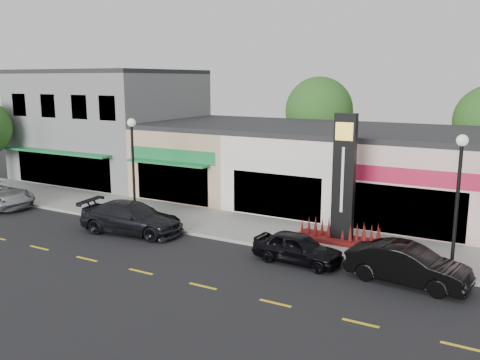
{
  "coord_description": "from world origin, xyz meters",
  "views": [
    {
      "loc": [
        9.95,
        -17.94,
        7.66
      ],
      "look_at": [
        -2.32,
        4.0,
        2.62
      ],
      "focal_mm": 38.0,
      "sensor_mm": 36.0,
      "label": 1
    }
  ],
  "objects_px": {
    "lamp_east_near": "(458,191)",
    "pylon_sign": "(343,198)",
    "car_black_conv": "(408,265)",
    "car_dark_sedan": "(132,218)",
    "car_black_sedan": "(298,248)",
    "lamp_west_near": "(133,159)"
  },
  "relations": [
    {
      "from": "car_dark_sedan",
      "to": "car_black_sedan",
      "type": "relative_size",
      "value": 1.4
    },
    {
      "from": "car_black_conv",
      "to": "lamp_west_near",
      "type": "bearing_deg",
      "value": 90.48
    },
    {
      "from": "lamp_east_near",
      "to": "pylon_sign",
      "type": "distance_m",
      "value": 5.42
    },
    {
      "from": "lamp_east_near",
      "to": "car_black_conv",
      "type": "bearing_deg",
      "value": -133.06
    },
    {
      "from": "car_dark_sedan",
      "to": "lamp_west_near",
      "type": "bearing_deg",
      "value": 29.31
    },
    {
      "from": "pylon_sign",
      "to": "car_dark_sedan",
      "type": "xyz_separation_m",
      "value": [
        -9.84,
        -3.29,
        -1.49
      ]
    },
    {
      "from": "lamp_west_near",
      "to": "lamp_east_near",
      "type": "xyz_separation_m",
      "value": [
        16.0,
        0.0,
        0.0
      ]
    },
    {
      "from": "car_dark_sedan",
      "to": "car_black_conv",
      "type": "distance_m",
      "value": 13.45
    },
    {
      "from": "pylon_sign",
      "to": "car_black_sedan",
      "type": "relative_size",
      "value": 1.55
    },
    {
      "from": "pylon_sign",
      "to": "car_black_sedan",
      "type": "distance_m",
      "value": 3.65
    },
    {
      "from": "lamp_west_near",
      "to": "lamp_east_near",
      "type": "relative_size",
      "value": 1.0
    },
    {
      "from": "lamp_east_near",
      "to": "car_dark_sedan",
      "type": "relative_size",
      "value": 1.01
    },
    {
      "from": "car_dark_sedan",
      "to": "car_black_sedan",
      "type": "distance_m",
      "value": 8.95
    },
    {
      "from": "car_dark_sedan",
      "to": "car_black_sedan",
      "type": "xyz_separation_m",
      "value": [
        8.95,
        0.13,
        -0.13
      ]
    },
    {
      "from": "lamp_west_near",
      "to": "car_dark_sedan",
      "type": "xyz_separation_m",
      "value": [
        1.16,
        -1.59,
        -2.69
      ]
    },
    {
      "from": "pylon_sign",
      "to": "lamp_east_near",
      "type": "bearing_deg",
      "value": -18.75
    },
    {
      "from": "pylon_sign",
      "to": "car_dark_sedan",
      "type": "distance_m",
      "value": 10.48
    },
    {
      "from": "lamp_west_near",
      "to": "car_black_sedan",
      "type": "distance_m",
      "value": 10.6
    },
    {
      "from": "lamp_west_near",
      "to": "car_black_conv",
      "type": "height_order",
      "value": "lamp_west_near"
    },
    {
      "from": "car_black_sedan",
      "to": "car_black_conv",
      "type": "relative_size",
      "value": 0.85
    },
    {
      "from": "lamp_east_near",
      "to": "pylon_sign",
      "type": "relative_size",
      "value": 0.91
    },
    {
      "from": "car_black_conv",
      "to": "car_dark_sedan",
      "type": "bearing_deg",
      "value": 96.72
    }
  ]
}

